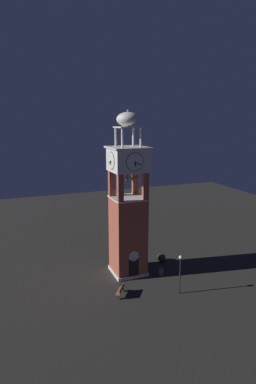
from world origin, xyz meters
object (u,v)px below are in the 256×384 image
Objects in this scene: lamp_post at (180,267)px; trash_bin at (161,272)px; park_bench at (121,291)px; clock_tower at (128,212)px.

trash_bin is (0.02, 3.87, -2.31)m from lamp_post.
lamp_post is at bearing -90.36° from trash_bin.
park_bench is 6.08m from lamp_post.
clock_tower is at bearing 116.97° from lamp_post.
lamp_post is 4.50m from trash_bin.
clock_tower is 4.42× the size of lamp_post.
lamp_post is (2.99, -5.88, -4.19)m from clock_tower.
clock_tower is at bearing 60.00° from park_bench.
lamp_post is 4.89× the size of trash_bin.
clock_tower is 7.82m from lamp_post.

